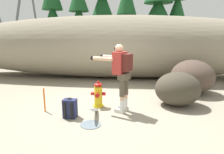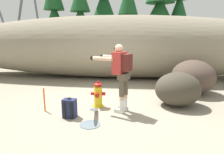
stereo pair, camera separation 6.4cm
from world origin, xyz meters
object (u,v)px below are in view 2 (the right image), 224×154
(boulder_mid, at_px, (193,77))
(fire_hydrant, at_px, (98,95))
(utility_worker, at_px, (120,70))
(boulder_large, at_px, (178,89))
(spare_backpack, at_px, (70,108))
(survey_stake, at_px, (44,100))

(boulder_mid, bearing_deg, fire_hydrant, -151.79)
(utility_worker, height_order, boulder_large, utility_worker)
(utility_worker, xyz_separation_m, boulder_mid, (2.30, 1.83, -0.51))
(spare_backpack, bearing_deg, fire_hydrant, -31.45)
(utility_worker, xyz_separation_m, boulder_large, (1.53, 0.56, -0.60))
(spare_backpack, bearing_deg, boulder_mid, -51.91)
(boulder_mid, bearing_deg, utility_worker, -141.51)
(boulder_mid, bearing_deg, spare_backpack, -146.09)
(fire_hydrant, distance_m, spare_backpack, 0.94)
(spare_backpack, xyz_separation_m, boulder_large, (2.67, 1.05, 0.24))
(spare_backpack, xyz_separation_m, survey_stake, (-0.74, 0.30, 0.08))
(spare_backpack, relative_size, boulder_large, 0.39)
(spare_backpack, bearing_deg, boulder_large, -64.39)
(fire_hydrant, xyz_separation_m, utility_worker, (0.59, -0.28, 0.74))
(boulder_large, bearing_deg, boulder_mid, 58.67)
(spare_backpack, relative_size, survey_stake, 0.78)
(spare_backpack, xyz_separation_m, boulder_mid, (3.43, 2.31, 0.33))
(boulder_large, height_order, boulder_mid, boulder_mid)
(utility_worker, distance_m, boulder_large, 1.74)
(fire_hydrant, bearing_deg, boulder_large, 7.75)
(spare_backpack, bearing_deg, survey_stake, 71.99)
(fire_hydrant, height_order, survey_stake, fire_hydrant)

